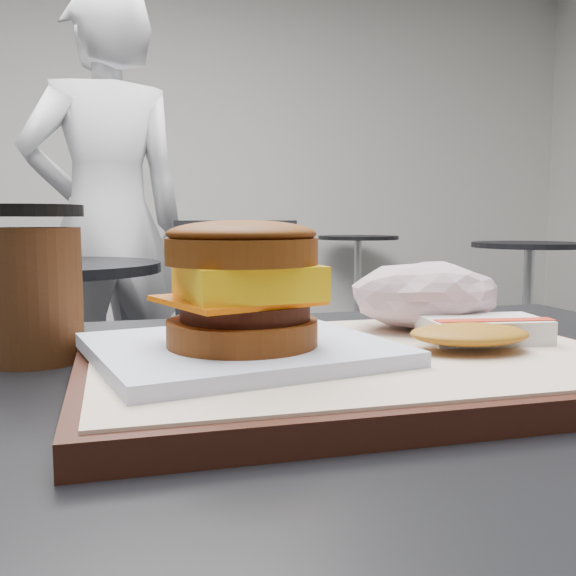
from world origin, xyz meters
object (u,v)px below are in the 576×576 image
Objects in this scene: hash_brown at (477,331)px; neighbor_table at (47,328)px; crumpled_wrapper at (425,295)px; coffee_cup at (34,287)px; patron at (107,224)px; breakfast_sandwich at (242,300)px; neighbor_chair at (200,334)px; serving_tray at (354,365)px.

neighbor_table is at bearing 105.44° from hash_brown.
coffee_cup is at bearing 171.86° from crumpled_wrapper.
patron is at bearing 68.32° from neighbor_table.
breakfast_sandwich reaches higher than neighbor_chair.
hash_brown is at bearing 83.35° from patron.
patron is at bearing 92.63° from breakfast_sandwich.
serving_tray is 1.73× the size of breakfast_sandwich.
neighbor_table is at bearing 102.37° from serving_tray.
patron is (-0.10, 2.14, 0.04)m from breakfast_sandwich.
hash_brown reaches higher than serving_tray.
neighbor_table is at bearing 177.98° from neighbor_chair.
serving_tray is 0.26m from coffee_cup.
neighbor_chair reaches higher than crumpled_wrapper.
hash_brown is at bearing -2.45° from serving_tray.
breakfast_sandwich is 0.25× the size of neighbor_chair.
serving_tray is 0.13m from crumpled_wrapper.
coffee_cup is 1.60m from neighbor_chair.
neighbor_chair is at bearing 77.85° from coffee_cup.
coffee_cup is at bearing 139.37° from breakfast_sandwich.
hash_brown is 0.14× the size of neighbor_chair.
crumpled_wrapper is 0.32m from coffee_cup.
coffee_cup is 0.14× the size of neighbor_chair.
serving_tray is 1.72m from neighbor_table.
crumpled_wrapper is (0.17, 0.08, -0.01)m from breakfast_sandwich.
coffee_cup reaches higher than serving_tray.
hash_brown is 0.07× the size of patron.
coffee_cup reaches higher than neighbor_table.
hash_brown is 0.34m from coffee_cup.
breakfast_sandwich reaches higher than neighbor_table.
patron reaches higher than hash_brown.
patron reaches higher than serving_tray.
breakfast_sandwich is at bearing 179.73° from hash_brown.
neighbor_chair is at bearing 89.68° from hash_brown.
coffee_cup reaches higher than hash_brown.
patron is (-0.27, 2.14, 0.07)m from hash_brown.
hash_brown is 0.96× the size of crumpled_wrapper.
crumpled_wrapper reaches higher than neighbor_table.
serving_tray is 3.06× the size of hash_brown.
hash_brown is at bearing -90.32° from neighbor_chair.
neighbor_chair is (0.10, 1.65, -0.27)m from serving_tray.
neighbor_chair is at bearing -2.02° from neighbor_table.
breakfast_sandwich reaches higher than serving_tray.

